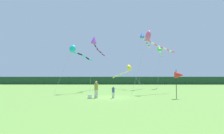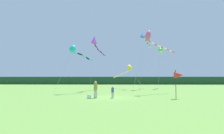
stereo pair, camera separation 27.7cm
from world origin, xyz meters
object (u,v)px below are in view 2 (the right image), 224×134
object	(u,v)px
person_adult	(96,89)
banner_flag_pole	(179,75)
cooler_box	(89,97)
kite_yellow	(127,69)
kite_cyan	(74,50)
person_child	(113,91)
kite_blue	(144,36)
kite_purple	(95,42)
kite_rainbow	(151,38)
kite_green	(160,49)

from	to	relation	value
person_adult	banner_flag_pole	xyz separation A→B (m)	(8.78, -0.28, 1.43)
person_adult	cooler_box	size ratio (longest dim) A/B	4.34
kite_yellow	kite_cyan	bearing A→B (deg)	-129.49
kite_cyan	banner_flag_pole	bearing A→B (deg)	-27.04
person_child	cooler_box	world-z (taller)	person_child
cooler_box	banner_flag_pole	size ratio (longest dim) A/B	0.14
kite_blue	kite_purple	bearing A→B (deg)	-153.77
person_adult	kite_purple	distance (m)	14.22
person_adult	kite_yellow	distance (m)	16.56
kite_blue	person_adult	bearing A→B (deg)	-114.35
kite_blue	kite_yellow	bearing A→B (deg)	-168.02
kite_yellow	cooler_box	bearing A→B (deg)	-106.73
cooler_box	kite_yellow	distance (m)	17.21
banner_flag_pole	kite_purple	xyz separation A→B (m)	(-10.25, 12.34, 5.97)
cooler_box	person_child	bearing A→B (deg)	10.77
person_child	kite_rainbow	distance (m)	10.03
person_adult	person_child	size ratio (longest dim) A/B	1.42
kite_blue	kite_green	size ratio (longest dim) A/B	1.23
kite_green	kite_yellow	size ratio (longest dim) A/B	0.98
person_adult	kite_blue	xyz separation A→B (m)	(7.45, 16.45, 9.25)
banner_flag_pole	kite_blue	size ratio (longest dim) A/B	0.27
kite_blue	kite_purple	world-z (taller)	kite_blue
person_adult	kite_cyan	bearing A→B (deg)	121.48
person_child	cooler_box	distance (m)	2.55
kite_blue	kite_purple	size ratio (longest dim) A/B	1.18
kite_rainbow	person_adult	bearing A→B (deg)	-142.21
person_adult	banner_flag_pole	bearing A→B (deg)	-1.81
kite_cyan	kite_purple	bearing A→B (deg)	69.12
person_adult	kite_blue	world-z (taller)	kite_blue
person_child	kite_rainbow	world-z (taller)	kite_rainbow
person_child	kite_purple	bearing A→B (deg)	105.45
kite_green	kite_purple	bearing A→B (deg)	-152.34
kite_green	kite_cyan	xyz separation A→B (m)	(-14.92, -12.57, -2.10)
cooler_box	kite_cyan	world-z (taller)	kite_cyan
banner_flag_pole	kite_yellow	xyz separation A→B (m)	(-4.57, 16.05, 1.35)
kite_purple	kite_yellow	size ratio (longest dim) A/B	1.02
kite_green	kite_yellow	distance (m)	8.74
banner_flag_pole	kite_rainbow	world-z (taller)	kite_rainbow
kite_rainbow	person_child	bearing A→B (deg)	-134.21
cooler_box	kite_blue	world-z (taller)	kite_blue
person_child	kite_green	world-z (taller)	kite_green
kite_green	cooler_box	bearing A→B (deg)	-121.80
banner_flag_pole	kite_green	size ratio (longest dim) A/B	0.33
kite_blue	kite_rainbow	size ratio (longest dim) A/B	1.28
banner_flag_pole	kite_green	distance (m)	19.96
banner_flag_pole	kite_yellow	size ratio (longest dim) A/B	0.33
person_child	kite_rainbow	xyz separation A→B (m)	(5.12, 5.27, 6.82)
kite_yellow	kite_purple	bearing A→B (deg)	-146.88
kite_blue	kite_green	bearing A→B (deg)	30.94
person_adult	kite_rainbow	size ratio (longest dim) A/B	0.21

